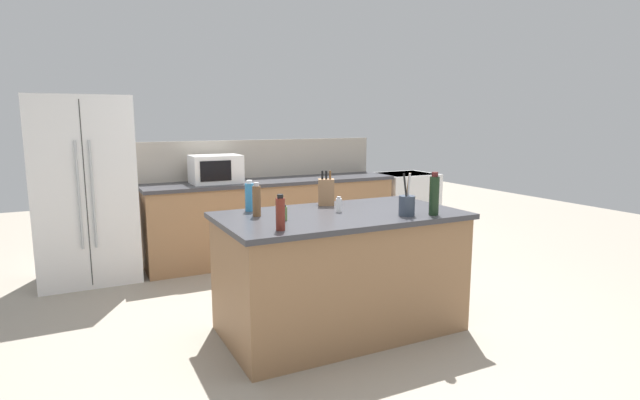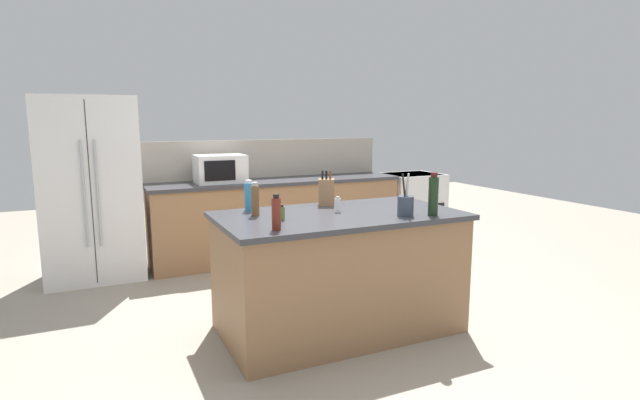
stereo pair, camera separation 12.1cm
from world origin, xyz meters
name	(u,v)px [view 2 (the right image)]	position (x,y,z in m)	size (l,w,h in m)	color
ground_plane	(338,329)	(0.00, 0.00, 0.00)	(14.00, 14.00, 0.00)	gray
back_counter_run	(278,218)	(0.30, 2.20, 0.47)	(3.01, 0.66, 0.94)	#936B47
wall_backsplash	(268,158)	(0.30, 2.52, 1.17)	(2.97, 0.03, 0.46)	#B2A899
kitchen_island	(339,272)	(0.00, 0.00, 0.47)	(1.86, 1.02, 0.94)	#936B47
refrigerator	(91,189)	(-1.72, 2.25, 0.94)	(0.95, 0.75, 1.88)	white
range_oven	(411,207)	(2.22, 2.20, 0.47)	(0.76, 0.65, 0.92)	white
microwave	(220,169)	(-0.38, 2.20, 1.10)	(0.55, 0.39, 0.31)	white
knife_block	(326,192)	(0.06, 0.36, 1.05)	(0.16, 0.15, 0.29)	#936B47
utensil_crock	(406,205)	(0.39, -0.31, 1.02)	(0.12, 0.12, 0.32)	#333D4C
dish_soap_bottle	(249,196)	(-0.59, 0.39, 1.05)	(0.07, 0.07, 0.24)	#3384BC
spice_jar_oregano	(281,213)	(-0.49, -0.06, 0.99)	(0.05, 0.05, 0.11)	#567038
pepper_grinder	(255,200)	(-0.62, 0.17, 1.06)	(0.06, 0.06, 0.25)	brown
salt_shaker	(338,205)	(0.01, 0.04, 1.00)	(0.05, 0.05, 0.12)	silver
vinegar_bottle	(276,213)	(-0.64, -0.35, 1.05)	(0.06, 0.06, 0.24)	maroon
wine_bottle	(433,195)	(0.59, -0.38, 1.09)	(0.07, 0.07, 0.32)	black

